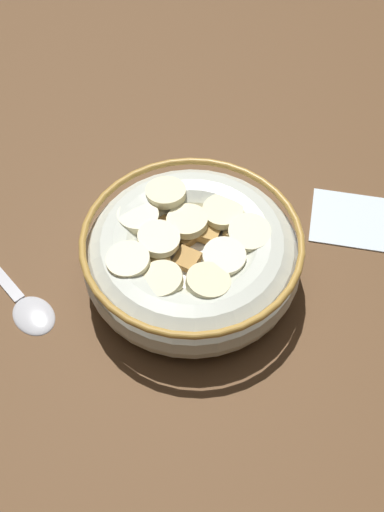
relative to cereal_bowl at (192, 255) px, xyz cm
name	(u,v)px	position (x,y,z in cm)	size (l,w,h in cm)	color
ground_plane	(192,282)	(0.04, -0.01, -4.08)	(126.39, 126.39, 2.00)	brown
cereal_bowl	(192,255)	(0.00, 0.00, 0.00)	(18.52, 18.52, 5.99)	beige
spoon	(20,298)	(-12.79, -7.68, -2.74)	(14.70, 9.11, 0.80)	#B7B7BC
folded_napkin	(370,222)	(13.47, 11.63, -2.93)	(10.95, 6.57, 0.30)	silver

